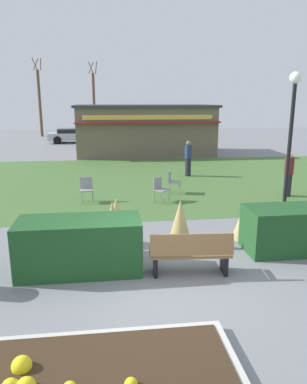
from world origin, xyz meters
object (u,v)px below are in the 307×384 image
park_bench (191,253)px  tree_left_bg (94,103)px  food_kiosk (145,129)px  parked_car_west_slot (73,135)px  person_strolling (188,158)px  lamppost_mid (291,127)px  cafe_chair_center (87,187)px  parked_car_center_slot (129,134)px  cafe_chair_west (160,187)px  cafe_chair_east (172,180)px  tree_right_bg (40,102)px  person_standing (289,174)px

park_bench → tree_left_bg: tree_left_bg is taller
food_kiosk → parked_car_west_slot: 9.16m
person_strolling → lamppost_mid: bearing=47.3°
cafe_chair_center → parked_car_center_slot: (2.68, 19.26, 0.12)m
park_bench → tree_left_bg: 31.88m
cafe_chair_west → cafe_chair_east: same height
food_kiosk → cafe_chair_west: food_kiosk is taller
cafe_chair_east → cafe_chair_center: bearing=-165.5°
park_bench → parked_car_west_slot: (-4.57, 25.30, 0.16)m
park_bench → cafe_chair_east: park_bench is taller
lamppost_mid → person_strolling: (-1.79, 6.29, -1.89)m
parked_car_west_slot → tree_left_bg: 7.03m
parked_car_center_slot → tree_left_bg: size_ratio=0.59×
tree_right_bg → cafe_chair_west: bearing=-72.0°
lamppost_mid → cafe_chair_west: (-3.79, 1.89, -2.22)m
lamppost_mid → parked_car_west_slot: 23.19m
person_standing → parked_car_west_slot: (-9.64, 19.41, -0.22)m
parked_car_center_slot → cafe_chair_east: bearing=-88.2°
parked_car_center_slot → cafe_chair_west: bearing=-90.2°
cafe_chair_east → lamppost_mid: bearing=-44.2°
cafe_chair_west → person_strolling: person_strolling is taller
park_bench → tree_left_bg: bearing=95.3°
person_standing → tree_left_bg: 27.05m
cafe_chair_west → cafe_chair_center: same height
park_bench → cafe_chair_east: size_ratio=1.95×
cafe_chair_center → person_strolling: (4.60, 4.09, 0.33)m
cafe_chair_center → parked_car_center_slot: parked_car_center_slot is taller
park_bench → lamppost_mid: bearing=44.2°
person_standing → parked_car_center_slot: bearing=93.1°
person_strolling → parked_car_center_slot: size_ratio=0.40×
park_bench → tree_left_bg: (-2.91, 31.62, 2.76)m
park_bench → tree_left_bg: size_ratio=0.24×
lamppost_mid → tree_right_bg: size_ratio=0.59×
cafe_chair_center → person_strolling: bearing=41.6°
person_strolling → tree_left_bg: (-5.07, 21.49, 2.38)m
person_strolling → parked_car_west_slot: person_strolling is taller
tree_left_bg → cafe_chair_west: bearing=-83.2°
lamppost_mid → cafe_chair_west: 4.78m
lamppost_mid → person_standing: bearing=61.1°
cafe_chair_center → person_standing: bearing=-1.2°
park_bench → parked_car_west_slot: size_ratio=0.41×
cafe_chair_west → person_strolling: 4.84m
park_bench → person_standing: 7.78m
cafe_chair_east → cafe_chair_west: bearing=-119.7°
cafe_chair_east → person_strolling: person_strolling is taller
lamppost_mid → tree_right_bg: 30.18m
person_standing → parked_car_center_slot: (-4.84, 19.41, -0.22)m
park_bench → lamppost_mid: size_ratio=0.40×
cafe_chair_center → tree_left_bg: 25.73m
cafe_chair_east → parked_car_west_slot: parked_car_west_slot is taller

